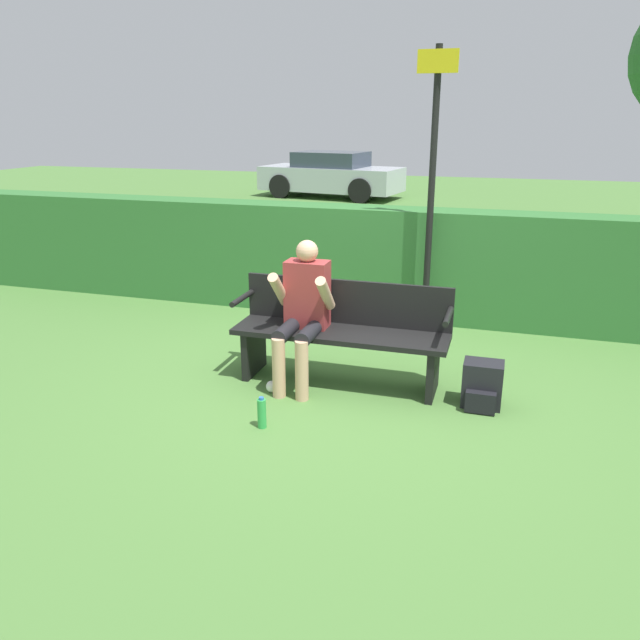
# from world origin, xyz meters

# --- Properties ---
(ground_plane) EXTENTS (40.00, 40.00, 0.00)m
(ground_plane) POSITION_xyz_m (0.00, 0.00, 0.00)
(ground_plane) COLOR #4C7A38
(hedge_back) EXTENTS (12.00, 0.49, 1.26)m
(hedge_back) POSITION_xyz_m (0.00, 2.08, 0.63)
(hedge_back) COLOR #337033
(hedge_back) RESTS_ON ground
(park_bench) EXTENTS (1.86, 0.49, 0.88)m
(park_bench) POSITION_xyz_m (0.00, 0.06, 0.47)
(park_bench) COLOR black
(park_bench) RESTS_ON ground
(person_seated) EXTENTS (0.50, 0.63, 1.25)m
(person_seated) POSITION_xyz_m (-0.31, -0.07, 0.69)
(person_seated) COLOR #993333
(person_seated) RESTS_ON ground
(backpack) EXTENTS (0.31, 0.31, 0.38)m
(backpack) POSITION_xyz_m (1.22, -0.11, 0.18)
(backpack) COLOR black
(backpack) RESTS_ON ground
(water_bottle) EXTENTS (0.07, 0.07, 0.25)m
(water_bottle) POSITION_xyz_m (-0.34, -0.97, 0.12)
(water_bottle) COLOR green
(water_bottle) RESTS_ON ground
(signpost) EXTENTS (0.40, 0.09, 2.91)m
(signpost) POSITION_xyz_m (0.50, 1.71, 1.62)
(signpost) COLOR black
(signpost) RESTS_ON ground
(parked_car) EXTENTS (4.15, 2.22, 1.27)m
(parked_car) POSITION_xyz_m (-3.69, 12.59, 0.62)
(parked_car) COLOR #B7BCC6
(parked_car) RESTS_ON ground
(litter_crumple) EXTENTS (0.10, 0.10, 0.10)m
(litter_crumple) POSITION_xyz_m (-0.50, -0.36, 0.05)
(litter_crumple) COLOR silver
(litter_crumple) RESTS_ON ground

